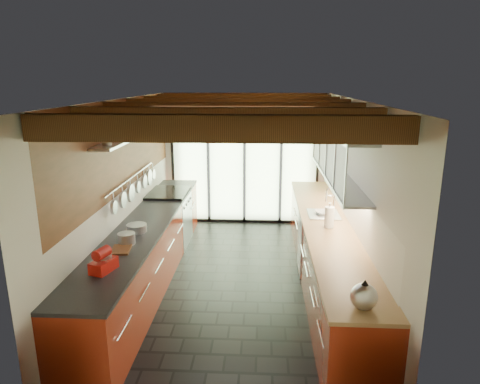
{
  "coord_description": "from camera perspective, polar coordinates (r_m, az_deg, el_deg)",
  "views": [
    {
      "loc": [
        0.38,
        -5.67,
        2.87
      ],
      "look_at": [
        0.04,
        0.4,
        1.25
      ],
      "focal_mm": 32.0,
      "sensor_mm": 36.0,
      "label": 1
    }
  ],
  "objects": [
    {
      "name": "glass_door",
      "position": [
        8.46,
        0.61,
        6.69
      ],
      "size": [
        2.95,
        0.1,
        2.9
      ],
      "color": "#C6EAAD",
      "rests_on": "ground"
    },
    {
      "name": "pot_small",
      "position": [
        5.78,
        -13.61,
        -4.69
      ],
      "size": [
        0.35,
        0.35,
        0.1
      ],
      "primitive_type": "cylinder",
      "rotation": [
        0.0,
        0.0,
        0.42
      ],
      "color": "silver",
      "rests_on": "left_counter"
    },
    {
      "name": "cutting_board",
      "position": [
        5.22,
        -15.59,
        -7.42
      ],
      "size": [
        0.25,
        0.32,
        0.03
      ],
      "primitive_type": "cube",
      "rotation": [
        0.0,
        0.0,
        0.13
      ],
      "color": "brown",
      "rests_on": "left_counter"
    },
    {
      "name": "sink_assembly",
      "position": [
        6.42,
        11.2,
        -2.66
      ],
      "size": [
        0.45,
        0.52,
        0.43
      ],
      "color": "silver",
      "rests_on": "right_counter"
    },
    {
      "name": "ground",
      "position": [
        6.36,
        -0.57,
        -11.88
      ],
      "size": [
        5.5,
        5.5,
        0.0
      ],
      "primitive_type": "plane",
      "color": "black",
      "rests_on": "ground"
    },
    {
      "name": "soap_bottle",
      "position": [
        5.94,
        11.68,
        -3.66
      ],
      "size": [
        0.1,
        0.1,
        0.17
      ],
      "primitive_type": "imported",
      "rotation": [
        0.0,
        0.0,
        -0.37
      ],
      "color": "silver",
      "rests_on": "right_counter"
    },
    {
      "name": "room_shell",
      "position": [
        5.81,
        -0.61,
        2.84
      ],
      "size": [
        5.5,
        5.5,
        5.5
      ],
      "color": "silver",
      "rests_on": "ground"
    },
    {
      "name": "range_stove",
      "position": [
        7.69,
        -9.4,
        -3.47
      ],
      "size": [
        0.66,
        0.9,
        0.97
      ],
      "color": "silver",
      "rests_on": "ground"
    },
    {
      "name": "left_wall_fixtures",
      "position": [
        6.33,
        -13.88,
        4.62
      ],
      "size": [
        0.28,
        2.6,
        0.96
      ],
      "color": "silver",
      "rests_on": "ground"
    },
    {
      "name": "paper_towel",
      "position": [
        5.86,
        11.81,
        -3.34
      ],
      "size": [
        0.13,
        0.13,
        0.34
      ],
      "color": "white",
      "rests_on": "right_counter"
    },
    {
      "name": "ceiling_beams",
      "position": [
        6.07,
        -0.39,
        11.08
      ],
      "size": [
        3.14,
        5.06,
        4.9
      ],
      "color": "#593316",
      "rests_on": "ground"
    },
    {
      "name": "bowl",
      "position": [
        6.44,
        11.02,
        -2.71
      ],
      "size": [
        0.27,
        0.27,
        0.06
      ],
      "primitive_type": "imported",
      "rotation": [
        0.0,
        0.0,
        0.21
      ],
      "color": "silver",
      "rests_on": "right_counter"
    },
    {
      "name": "stand_mixer",
      "position": [
        4.72,
        -17.73,
        -8.81
      ],
      "size": [
        0.25,
        0.33,
        0.27
      ],
      "color": "red",
      "rests_on": "left_counter"
    },
    {
      "name": "kettle",
      "position": [
        3.97,
        16.21,
        -13.05
      ],
      "size": [
        0.3,
        0.33,
        0.28
      ],
      "color": "silver",
      "rests_on": "right_counter"
    },
    {
      "name": "upper_cabinets_right",
      "position": [
        6.14,
        13.06,
        4.99
      ],
      "size": [
        0.34,
        3.0,
        3.0
      ],
      "color": "silver",
      "rests_on": "ground"
    },
    {
      "name": "pot_large",
      "position": [
        5.39,
        -14.9,
        -6.02
      ],
      "size": [
        0.25,
        0.25,
        0.13
      ],
      "primitive_type": "cylinder",
      "rotation": [
        0.0,
        0.0,
        0.2
      ],
      "color": "silver",
      "rests_on": "left_counter"
    },
    {
      "name": "left_counter",
      "position": [
        6.37,
        -12.19,
        -7.63
      ],
      "size": [
        0.68,
        5.0,
        0.92
      ],
      "color": "#9B2B15",
      "rests_on": "ground"
    },
    {
      "name": "right_counter",
      "position": [
        6.22,
        11.33,
        -8.16
      ],
      "size": [
        0.68,
        5.0,
        0.92
      ],
      "color": "#9B2B15",
      "rests_on": "ground"
    }
  ]
}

